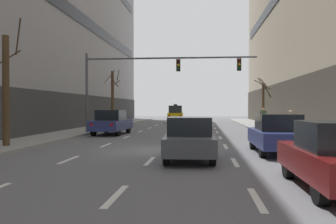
{
  "coord_description": "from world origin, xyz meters",
  "views": [
    {
      "loc": [
        1.88,
        -15.5,
        1.94
      ],
      "look_at": [
        -0.91,
        13.01,
        1.54
      ],
      "focal_mm": 37.59,
      "sensor_mm": 36.0,
      "label": 1
    }
  ],
  "objects": [
    {
      "name": "lane_stripe_l3_s6",
      "position": [
        3.02,
        12.0,
        0.0
      ],
      "size": [
        0.16,
        2.0,
        0.01
      ],
      "primitive_type": "cube",
      "color": "silver",
      "rests_on": "ground"
    },
    {
      "name": "lane_stripe_l1_s8",
      "position": [
        -3.02,
        22.0,
        0.0
      ],
      "size": [
        0.16,
        2.0,
        0.01
      ],
      "primitive_type": "cube",
      "color": "silver",
      "rests_on": "ground"
    },
    {
      "name": "lane_stripe_l2_s10",
      "position": [
        0.0,
        32.0,
        0.0
      ],
      "size": [
        0.16,
        2.0,
        0.01
      ],
      "primitive_type": "cube",
      "color": "silver",
      "rests_on": "ground"
    },
    {
      "name": "lane_stripe_l1_s10",
      "position": [
        -3.02,
        32.0,
        0.0
      ],
      "size": [
        0.16,
        2.0,
        0.01
      ],
      "primitive_type": "cube",
      "color": "silver",
      "rests_on": "ground"
    },
    {
      "name": "street_tree_1",
      "position": [
        -7.27,
        0.1,
        2.83
      ],
      "size": [
        2.0,
        2.34,
        5.94
      ],
      "color": "#4C3823",
      "rests_on": "sidewalk_left"
    },
    {
      "name": "lane_stripe_l1_s6",
      "position": [
        -3.02,
        12.0,
        0.0
      ],
      "size": [
        0.16,
        2.0,
        0.01
      ],
      "primitive_type": "cube",
      "color": "silver",
      "rests_on": "ground"
    },
    {
      "name": "lane_stripe_l3_s10",
      "position": [
        3.02,
        32.0,
        0.0
      ],
      "size": [
        0.16,
        2.0,
        0.01
      ],
      "primitive_type": "cube",
      "color": "silver",
      "rests_on": "ground"
    },
    {
      "name": "lane_stripe_l3_s4",
      "position": [
        3.02,
        2.0,
        0.0
      ],
      "size": [
        0.16,
        2.0,
        0.01
      ],
      "primitive_type": "cube",
      "color": "silver",
      "rests_on": "ground"
    },
    {
      "name": "lane_stripe_l3_s8",
      "position": [
        3.02,
        22.0,
        0.0
      ],
      "size": [
        0.16,
        2.0,
        0.01
      ],
      "primitive_type": "cube",
      "color": "silver",
      "rests_on": "ground"
    },
    {
      "name": "lane_stripe_l1_s3",
      "position": [
        -3.02,
        -3.0,
        0.0
      ],
      "size": [
        0.16,
        2.0,
        0.01
      ],
      "primitive_type": "cube",
      "color": "silver",
      "rests_on": "ground"
    },
    {
      "name": "car_driving_1",
      "position": [
        1.41,
        -2.57,
        0.78
      ],
      "size": [
        1.9,
        4.27,
        1.58
      ],
      "color": "black",
      "rests_on": "ground"
    },
    {
      "name": "street_tree_2",
      "position": [
        7.26,
        16.25,
        2.32
      ],
      "size": [
        1.59,
        1.04,
        4.39
      ],
      "color": "#4C3823",
      "rests_on": "sidewalk_right"
    },
    {
      "name": "lane_stripe_l1_s7",
      "position": [
        -3.02,
        17.0,
        0.0
      ],
      "size": [
        0.16,
        2.0,
        0.01
      ],
      "primitive_type": "cube",
      "color": "silver",
      "rests_on": "ground"
    },
    {
      "name": "lane_stripe_l2_s7",
      "position": [
        0.0,
        17.0,
        0.0
      ],
      "size": [
        0.16,
        2.0,
        0.01
      ],
      "primitive_type": "cube",
      "color": "silver",
      "rests_on": "ground"
    },
    {
      "name": "lane_stripe_l3_s3",
      "position": [
        3.02,
        -3.0,
        0.0
      ],
      "size": [
        0.16,
        2.0,
        0.01
      ],
      "primitive_type": "cube",
      "color": "silver",
      "rests_on": "ground"
    },
    {
      "name": "street_tree_0",
      "position": [
        -7.25,
        19.67,
        2.99
      ],
      "size": [
        1.71,
        1.56,
        5.71
      ],
      "color": "#4C3823",
      "rests_on": "sidewalk_left"
    },
    {
      "name": "lane_stripe_l2_s9",
      "position": [
        0.0,
        27.0,
        0.0
      ],
      "size": [
        0.16,
        2.0,
        0.01
      ],
      "primitive_type": "cube",
      "color": "silver",
      "rests_on": "ground"
    },
    {
      "name": "lane_stripe_l3_s5",
      "position": [
        3.02,
        7.0,
        0.0
      ],
      "size": [
        0.16,
        2.0,
        0.01
      ],
      "primitive_type": "cube",
      "color": "silver",
      "rests_on": "ground"
    },
    {
      "name": "lane_stripe_l3_s2",
      "position": [
        3.02,
        -8.0,
        0.0
      ],
      "size": [
        0.16,
        2.0,
        0.01
      ],
      "primitive_type": "cube",
      "color": "silver",
      "rests_on": "ground"
    },
    {
      "name": "lane_stripe_l1_s9",
      "position": [
        -3.02,
        27.0,
        0.0
      ],
      "size": [
        0.16,
        2.0,
        0.01
      ],
      "primitive_type": "cube",
      "color": "silver",
      "rests_on": "ground"
    },
    {
      "name": "lane_stripe_l2_s8",
      "position": [
        0.0,
        22.0,
        0.0
      ],
      "size": [
        0.16,
        2.0,
        0.01
      ],
      "primitive_type": "cube",
      "color": "silver",
      "rests_on": "ground"
    },
    {
      "name": "lane_stripe_l2_s3",
      "position": [
        0.0,
        -3.0,
        0.0
      ],
      "size": [
        0.16,
        2.0,
        0.01
      ],
      "primitive_type": "cube",
      "color": "silver",
      "rests_on": "ground"
    },
    {
      "name": "lane_stripe_l3_s9",
      "position": [
        3.02,
        27.0,
        0.0
      ],
      "size": [
        0.16,
        2.0,
        0.01
      ],
      "primitive_type": "cube",
      "color": "silver",
      "rests_on": "ground"
    },
    {
      "name": "traffic_signal_0",
      "position": [
        -1.86,
        9.22,
        4.37
      ],
      "size": [
        12.16,
        0.35,
        5.69
      ],
      "color": "#4C4C51",
      "rests_on": "sidewalk_left"
    },
    {
      "name": "car_driving_0",
      "position": [
        -4.52,
        8.88,
        0.86
      ],
      "size": [
        2.13,
        4.73,
        1.75
      ],
      "color": "black",
      "rests_on": "ground"
    },
    {
      "name": "lane_stripe_l2_s6",
      "position": [
        0.0,
        12.0,
        0.0
      ],
      "size": [
        0.16,
        2.0,
        0.01
      ],
      "primitive_type": "cube",
      "color": "silver",
      "rests_on": "ground"
    },
    {
      "name": "lane_stripe_l2_s5",
      "position": [
        0.0,
        7.0,
        0.0
      ],
      "size": [
        0.16,
        2.0,
        0.01
      ],
      "primitive_type": "cube",
      "color": "silver",
      "rests_on": "ground"
    },
    {
      "name": "lane_stripe_l1_s4",
      "position": [
        -3.02,
        2.0,
        0.0
      ],
      "size": [
        0.16,
        2.0,
        0.01
      ],
      "primitive_type": "cube",
      "color": "silver",
      "rests_on": "ground"
    },
    {
      "name": "sidewalk_right",
      "position": [
        7.56,
        0.0,
        0.07
      ],
      "size": [
        3.02,
        80.0,
        0.14
      ],
      "primitive_type": "cube",
      "color": "gray",
      "rests_on": "ground"
    },
    {
      "name": "lane_stripe_l1_s5",
      "position": [
        -3.02,
        7.0,
        0.0
      ],
      "size": [
        0.16,
        2.0,
        0.01
      ],
      "primitive_type": "cube",
      "color": "silver",
      "rests_on": "ground"
    },
    {
      "name": "lane_stripe_l2_s4",
      "position": [
        0.0,
        2.0,
        0.0
      ],
      "size": [
        0.16,
        2.0,
        0.01
      ],
      "primitive_type": "cube",
      "color": "silver",
      "rests_on": "ground"
    },
    {
      "name": "taxi_driving_2",
      "position": [
        -1.46,
        28.37,
        1.06
      ],
      "size": [
        2.05,
        4.49,
        2.31
      ],
      "color": "black",
      "rests_on": "ground"
    },
    {
      "name": "ground_plane",
      "position": [
        0.0,
        0.0,
        0.0
      ],
      "size": [
        120.0,
        120.0,
        0.0
      ],
      "primitive_type": "plane",
      "color": "slate"
    },
    {
      "name": "car_parked_1",
      "position": [
        4.99,
        -0.46,
        0.81
      ],
      "size": [
        1.85,
        4.41,
        1.65
      ],
      "color": "black",
      "rests_on": "ground"
    },
    {
      "name": "pedestrian_0",
      "position": [
        7.43,
        7.27,
        1.07
      ],
      "size": [
        0.31,
        0.5,
        1.62
      ],
      "color": "brown",
      "rests_on": "sidewalk_right"
    },
    {
      "name": "lane_stripe_l2_s2",
      "position": [
        0.0,
        -8.0,
        0.0
      ],
      "size": [
        0.16,
        2.0,
        0.01
      ],
      "primitive_type": "cube",
      "color": "silver",
      "rests_on": "ground"
    },
    {
      "name": "pedestrian_1",
      "position": [
        6.6,
        12.27,
        1.16
      ],
      "size": [
        0.52,
        0.28,
        1.74
      ],
      "color": "#383D59",
      "rests_on": "sidewalk_right"
    },
    {
      "name": "lane_stripe_l3_s7",
      "position": [
        3.02,
        17.0,
        0.0
      ],
      "size": [
        0.16,
        2.0,
        0.01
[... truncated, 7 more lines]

